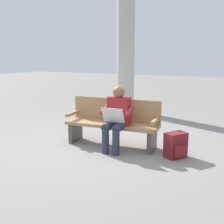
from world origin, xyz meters
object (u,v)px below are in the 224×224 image
(backpack, at_px, (176,145))
(support_pillar, at_px, (126,46))
(bench_near, at_px, (113,122))
(person_seated, at_px, (117,116))

(backpack, relative_size, support_pillar, 0.11)
(bench_near, bearing_deg, backpack, 169.85)
(bench_near, relative_size, support_pillar, 0.45)
(bench_near, distance_m, backpack, 1.30)
(backpack, bearing_deg, bench_near, -5.21)
(bench_near, xyz_separation_m, backpack, (-1.27, 0.12, -0.25))
(person_seated, height_order, support_pillar, support_pillar)
(person_seated, distance_m, backpack, 1.16)
(backpack, height_order, support_pillar, support_pillar)
(person_seated, distance_m, support_pillar, 3.99)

